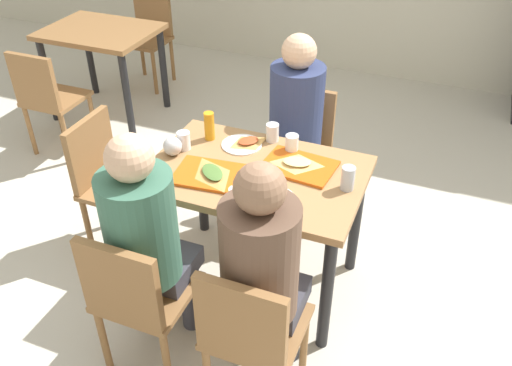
% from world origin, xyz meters
% --- Properties ---
extents(ground_plane, '(10.00, 10.00, 0.02)m').
position_xyz_m(ground_plane, '(0.00, 0.00, -0.01)').
color(ground_plane, beige).
extents(main_table, '(1.09, 0.73, 0.77)m').
position_xyz_m(main_table, '(0.00, 0.00, 0.65)').
color(main_table, '#9E7247').
rests_on(main_table, ground_plane).
extents(chair_near_left, '(0.40, 0.40, 0.85)m').
position_xyz_m(chair_near_left, '(-0.27, -0.75, 0.50)').
color(chair_near_left, olive).
rests_on(chair_near_left, ground_plane).
extents(chair_near_right, '(0.40, 0.40, 0.85)m').
position_xyz_m(chair_near_right, '(0.27, -0.75, 0.50)').
color(chair_near_right, olive).
rests_on(chair_near_right, ground_plane).
extents(chair_far_side, '(0.40, 0.40, 0.85)m').
position_xyz_m(chair_far_side, '(0.00, 0.75, 0.50)').
color(chair_far_side, olive).
rests_on(chair_far_side, ground_plane).
extents(chair_left_end, '(0.40, 0.40, 0.85)m').
position_xyz_m(chair_left_end, '(-0.93, 0.00, 0.50)').
color(chair_left_end, olive).
rests_on(chair_left_end, ground_plane).
extents(person_in_red, '(0.32, 0.42, 1.26)m').
position_xyz_m(person_in_red, '(-0.27, -0.61, 0.74)').
color(person_in_red, '#383842').
rests_on(person_in_red, ground_plane).
extents(person_in_brown_jacket, '(0.32, 0.42, 1.26)m').
position_xyz_m(person_in_brown_jacket, '(0.27, -0.61, 0.74)').
color(person_in_brown_jacket, '#383842').
rests_on(person_in_brown_jacket, ground_plane).
extents(person_far_side, '(0.32, 0.42, 1.26)m').
position_xyz_m(person_far_side, '(-0.00, 0.61, 0.74)').
color(person_far_side, '#383842').
rests_on(person_far_side, ground_plane).
extents(tray_red_near, '(0.39, 0.30, 0.02)m').
position_xyz_m(tray_red_near, '(-0.19, -0.13, 0.77)').
color(tray_red_near, '#D85914').
rests_on(tray_red_near, main_table).
extents(tray_red_far, '(0.38, 0.29, 0.02)m').
position_xyz_m(tray_red_far, '(0.19, 0.11, 0.77)').
color(tray_red_far, '#D85914').
rests_on(tray_red_far, main_table).
extents(paper_plate_center, '(0.22, 0.22, 0.01)m').
position_xyz_m(paper_plate_center, '(-0.16, 0.20, 0.77)').
color(paper_plate_center, white).
rests_on(paper_plate_center, main_table).
extents(paper_plate_near_edge, '(0.22, 0.22, 0.01)m').
position_xyz_m(paper_plate_near_edge, '(0.16, -0.20, 0.77)').
color(paper_plate_near_edge, white).
rests_on(paper_plate_near_edge, main_table).
extents(pizza_slice_a, '(0.26, 0.26, 0.02)m').
position_xyz_m(pizza_slice_a, '(-0.18, -0.13, 0.79)').
color(pizza_slice_a, '#C68C47').
rests_on(pizza_slice_a, tray_red_near).
extents(pizza_slice_b, '(0.23, 0.18, 0.02)m').
position_xyz_m(pizza_slice_b, '(0.18, 0.11, 0.79)').
color(pizza_slice_b, '#DBAD60').
rests_on(pizza_slice_b, tray_red_far).
extents(pizza_slice_c, '(0.20, 0.21, 0.02)m').
position_xyz_m(pizza_slice_c, '(-0.13, 0.22, 0.78)').
color(pizza_slice_c, tan).
rests_on(pizza_slice_c, paper_plate_center).
extents(plastic_cup_a, '(0.07, 0.07, 0.10)m').
position_xyz_m(plastic_cup_a, '(-0.03, 0.31, 0.82)').
color(plastic_cup_a, white).
rests_on(plastic_cup_a, main_table).
extents(plastic_cup_b, '(0.07, 0.07, 0.10)m').
position_xyz_m(plastic_cup_b, '(0.03, -0.31, 0.82)').
color(plastic_cup_b, white).
rests_on(plastic_cup_b, main_table).
extents(plastic_cup_c, '(0.07, 0.07, 0.10)m').
position_xyz_m(plastic_cup_c, '(-0.44, 0.05, 0.82)').
color(plastic_cup_c, white).
rests_on(plastic_cup_c, main_table).
extents(plastic_cup_d, '(0.07, 0.07, 0.10)m').
position_xyz_m(plastic_cup_d, '(0.11, 0.24, 0.82)').
color(plastic_cup_d, white).
rests_on(plastic_cup_d, main_table).
extents(soda_can, '(0.07, 0.07, 0.12)m').
position_xyz_m(soda_can, '(0.46, 0.02, 0.83)').
color(soda_can, '#B7BCC6').
rests_on(soda_can, main_table).
extents(condiment_bottle, '(0.06, 0.06, 0.16)m').
position_xyz_m(condiment_bottle, '(-0.35, 0.20, 0.85)').
color(condiment_bottle, orange).
rests_on(condiment_bottle, main_table).
extents(foil_bundle, '(0.10, 0.10, 0.10)m').
position_xyz_m(foil_bundle, '(-0.46, -0.02, 0.82)').
color(foil_bundle, silver).
rests_on(foil_bundle, main_table).
extents(background_table, '(0.90, 0.70, 0.77)m').
position_xyz_m(background_table, '(-1.97, 1.46, 0.63)').
color(background_table, olive).
rests_on(background_table, ground_plane).
extents(background_chair_near, '(0.40, 0.40, 0.85)m').
position_xyz_m(background_chair_near, '(-1.97, 0.72, 0.50)').
color(background_chair_near, olive).
rests_on(background_chair_near, ground_plane).
extents(background_chair_far, '(0.40, 0.40, 0.85)m').
position_xyz_m(background_chair_far, '(-1.97, 2.19, 0.50)').
color(background_chair_far, olive).
rests_on(background_chair_far, ground_plane).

